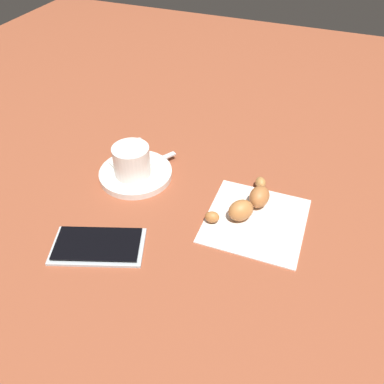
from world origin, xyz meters
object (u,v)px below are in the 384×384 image
object	(u,v)px
saucer	(136,174)
espresso_cup	(132,160)
napkin	(255,220)
cell_phone	(98,245)
teaspoon	(137,169)
sugar_packet	(128,159)
croissant	(248,203)

from	to	relation	value
saucer	espresso_cup	size ratio (longest dim) A/B	1.45
espresso_cup	napkin	world-z (taller)	espresso_cup
napkin	cell_phone	world-z (taller)	cell_phone
napkin	cell_phone	bearing A→B (deg)	-145.61
saucer	napkin	bearing A→B (deg)	-7.76
teaspoon	cell_phone	world-z (taller)	teaspoon
saucer	sugar_packet	world-z (taller)	sugar_packet
teaspoon	sugar_packet	bearing A→B (deg)	144.99
saucer	sugar_packet	bearing A→B (deg)	140.21
saucer	teaspoon	size ratio (longest dim) A/B	1.16
espresso_cup	cell_phone	bearing A→B (deg)	-80.78
saucer	cell_phone	world-z (taller)	saucer
croissant	cell_phone	size ratio (longest dim) A/B	0.88
cell_phone	teaspoon	bearing A→B (deg)	98.16
saucer	cell_phone	bearing A→B (deg)	-81.41
espresso_cup	napkin	xyz separation A→B (m)	(0.23, -0.03, -0.04)
napkin	espresso_cup	bearing A→B (deg)	173.61
espresso_cup	croissant	xyz separation A→B (m)	(0.21, -0.01, -0.02)
teaspoon	croissant	bearing A→B (deg)	-5.11
sugar_packet	croissant	distance (m)	0.24
croissant	cell_phone	world-z (taller)	croissant
teaspoon	sugar_packet	distance (m)	0.04
espresso_cup	teaspoon	xyz separation A→B (m)	(0.00, 0.01, -0.02)
saucer	teaspoon	world-z (taller)	teaspoon
saucer	espresso_cup	bearing A→B (deg)	-100.83
sugar_packet	cell_phone	xyz separation A→B (m)	(0.05, -0.19, -0.01)
espresso_cup	sugar_packet	world-z (taller)	espresso_cup
sugar_packet	saucer	bearing A→B (deg)	81.59
napkin	sugar_packet	bearing A→B (deg)	168.03
espresso_cup	sugar_packet	xyz separation A→B (m)	(-0.03, 0.03, -0.02)
espresso_cup	cell_phone	size ratio (longest dim) A/B	0.59
napkin	croissant	xyz separation A→B (m)	(-0.02, 0.02, 0.02)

